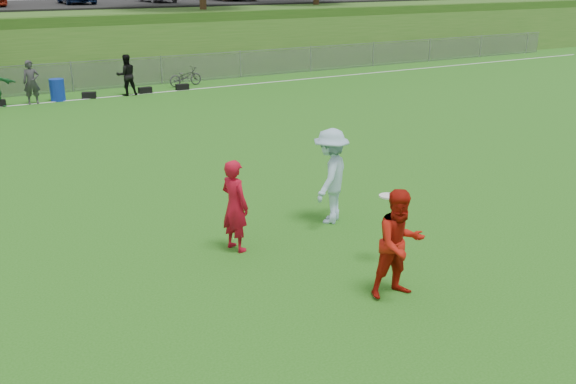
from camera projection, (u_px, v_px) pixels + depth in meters
ground at (317, 269)px, 11.26m from camera, size 120.00×120.00×0.00m
sideline_far at (84, 99)px, 26.09m from camera, size 60.00×0.10×0.01m
fence at (72, 77)px, 27.52m from camera, size 58.00×0.06×1.30m
berm at (29, 35)px, 36.31m from camera, size 120.00×18.00×3.00m
parking_lot at (20, 5)px, 37.45m from camera, size 120.00×12.00×0.10m
spectator_row at (11, 84)px, 24.58m from camera, size 8.56×0.91×1.69m
gear_bags at (107, 94)px, 26.58m from camera, size 8.03×0.45×0.26m
player_red_left at (235, 206)px, 11.77m from camera, size 0.58×0.73×1.74m
player_red_center at (400, 244)px, 10.07m from camera, size 0.94×0.77×1.78m
player_blue at (331, 176)px, 13.08m from camera, size 1.44×1.38×1.97m
frisbee at (388, 196)px, 11.10m from camera, size 0.30×0.30×0.03m
recycling_bin at (57, 90)px, 25.66m from camera, size 0.63×0.63×0.87m
bicycle at (185, 77)px, 28.98m from camera, size 1.66×0.78×0.84m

